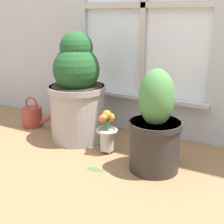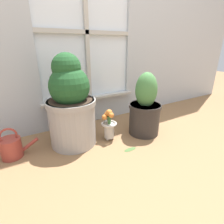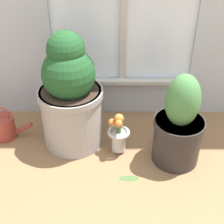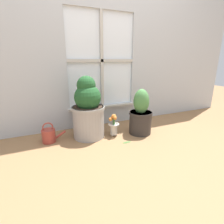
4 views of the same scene
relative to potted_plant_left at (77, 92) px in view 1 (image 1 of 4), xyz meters
The scene contains 6 objects.
ground_plane 0.54m from the potted_plant_left, 44.51° to the right, with size 10.00×10.00×0.00m, color olive.
potted_plant_left is the anchor object (origin of this frame).
potted_plant_right 0.63m from the potted_plant_left, 14.49° to the right, with size 0.28×0.28×0.55m.
flower_vase 0.35m from the potted_plant_left, 18.98° to the right, with size 0.13×0.13×0.27m.
watering_can 0.51m from the potted_plant_left, behind, with size 0.26×0.14×0.23m.
fallen_leaf 0.56m from the potted_plant_left, 43.97° to the right, with size 0.11×0.05×0.01m.
Camera 1 is at (0.85, -1.31, 0.81)m, focal length 50.00 mm.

